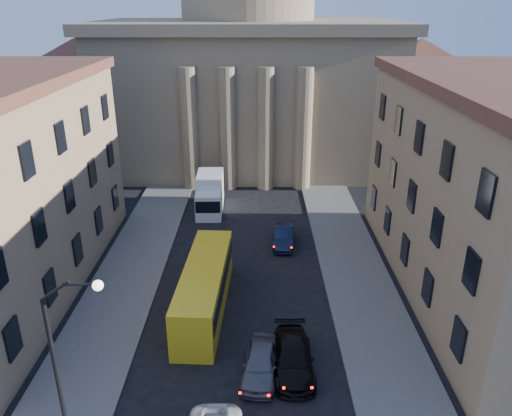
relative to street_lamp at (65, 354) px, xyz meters
The scene contains 10 objects.
sidewalk_left 11.38m from the street_lamp, 98.71° to the left, with size 5.00×60.00×0.15m, color #585650.
sidewalk_right 19.14m from the street_lamp, 32.88° to the left, with size 5.00×60.00×0.15m, color #585650.
church 48.43m from the street_lamp, 81.65° to the left, with size 68.02×28.76×36.60m.
building_right 27.84m from the street_lamp, 30.29° to the left, with size 11.60×26.60×14.70m.
street_lamp is the anchor object (origin of this frame).
car_right_mid 12.25m from the street_lamp, 27.80° to the left, with size 2.16×5.32×1.55m, color black.
car_right_far 10.59m from the street_lamp, 30.42° to the left, with size 1.83×4.55×1.55m, color #55555A.
car_right_distant 23.68m from the street_lamp, 63.52° to the left, with size 1.60×4.60×1.52m, color black.
city_bus 12.68m from the street_lamp, 67.60° to the left, with size 3.12×11.29×3.15m.
box_truck 28.87m from the street_lamp, 83.05° to the left, with size 2.61×6.30×3.43m.
Camera 1 is at (1.09, -9.02, 18.95)m, focal length 35.00 mm.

